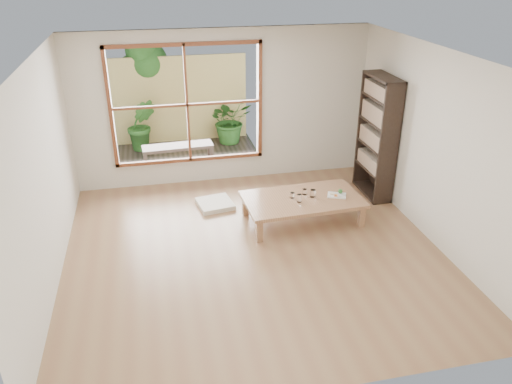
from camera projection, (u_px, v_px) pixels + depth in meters
ground at (253, 250)px, 6.82m from camera, size 5.00×5.00×0.00m
low_table at (303, 201)px, 7.43m from camera, size 1.78×1.06×0.38m
floor_cushion at (215, 204)px, 7.98m from camera, size 0.61×0.61×0.08m
bookshelf at (377, 137)px, 8.01m from camera, size 0.32×0.89×1.98m
glass_tall at (299, 198)px, 7.26m from camera, size 0.07×0.07×0.12m
glass_mid at (313, 193)px, 7.42m from camera, size 0.08×0.08×0.11m
glass_short at (305, 192)px, 7.50m from camera, size 0.07×0.07×0.09m
glass_small at (292, 195)px, 7.39m from camera, size 0.07×0.07×0.08m
food_tray at (337, 194)px, 7.47m from camera, size 0.33×0.29×0.09m
deck at (186, 158)px, 9.83m from camera, size 2.80×2.00×0.05m
garden_bench at (178, 148)px, 9.27m from camera, size 1.32×0.45×0.41m
bamboo_fence at (179, 100)px, 10.31m from camera, size 2.80×0.06×1.80m
shrub_right at (230, 120)px, 10.37m from camera, size 1.02×0.93×0.97m
shrub_left at (142, 125)px, 9.96m from camera, size 0.59×0.47×1.05m
garden_tree at (142, 63)px, 10.13m from camera, size 1.04×0.85×2.22m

